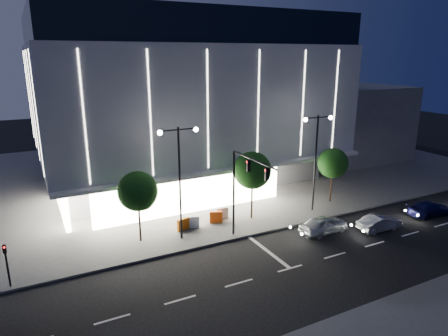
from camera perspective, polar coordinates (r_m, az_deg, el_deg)
The scene contains 18 objects.
ground at distance 28.55m, azimuth 4.25°, elevation -13.68°, with size 160.00×160.00×0.00m, color black.
sidewalk_museum at distance 50.59m, azimuth -5.00°, elevation -0.25°, with size 70.00×40.00×0.15m, color #474747.
museum at distance 46.55m, azimuth -6.81°, elevation 9.85°, with size 30.00×25.80×18.00m.
annex_building at distance 60.38m, azimuth 13.79°, elevation 6.78°, with size 16.00×20.00×10.00m, color #4C4C51.
traffic_mast at distance 29.64m, azimuth 2.76°, elevation -1.89°, with size 0.33×5.89×7.07m.
street_lamp_west at distance 30.05m, azimuth -6.39°, elevation 0.12°, with size 3.16×0.36×9.00m.
street_lamp_east at distance 36.53m, azimuth 13.04°, elevation 2.64°, with size 3.16×0.36×9.00m.
ped_signal_far at distance 28.43m, azimuth -28.65°, elevation -11.58°, with size 0.22×0.24×3.00m.
tree_left at distance 30.71m, azimuth -12.16°, elevation -3.56°, with size 3.02×3.02×5.72m.
tree_mid at distance 34.35m, azimuth 4.09°, elevation -0.63°, with size 3.25×3.25×6.15m.
tree_right at distance 39.72m, azimuth 15.27°, elevation 0.45°, with size 2.91×2.91×5.51m.
car_lead at distance 33.81m, azimuth 14.06°, elevation -7.86°, with size 1.73×4.30×1.46m, color #B9BDC1.
car_second at distance 35.76m, azimuth 21.32°, elevation -7.31°, with size 1.37×3.93×1.30m, color silver.
car_third at distance 40.84m, azimuth 27.29°, elevation -5.19°, with size 1.76×4.33×1.26m, color #13144A.
barrier_a at distance 33.22m, azimuth -5.85°, elevation -8.02°, with size 1.10×0.25×1.00m, color #D75C0B.
barrier_b at distance 33.60m, azimuth -4.50°, elevation -7.70°, with size 1.10×0.25×1.00m, color white.
barrier_c at distance 34.47m, azimuth -1.16°, elevation -7.03°, with size 1.10×0.25×1.00m, color #DA450C.
barrier_d at distance 35.29m, azimuth -0.27°, elevation -6.47°, with size 1.10×0.25×1.00m, color silver.
Camera 1 is at (-13.09, -21.12, 14.06)m, focal length 32.00 mm.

